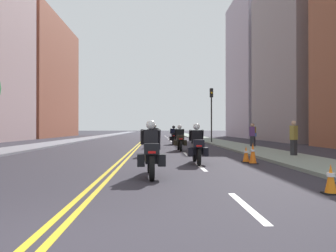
{
  "coord_description": "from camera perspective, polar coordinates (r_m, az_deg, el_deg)",
  "views": [
    {
      "loc": [
        1.41,
        -3.92,
        1.38
      ],
      "look_at": [
        2.1,
        15.45,
        1.5
      ],
      "focal_mm": 36.36,
      "sensor_mm": 36.0,
      "label": 1
    }
  ],
  "objects": [
    {
      "name": "motorcycle_5",
      "position": [
        28.49,
        0.96,
        -1.82
      ],
      "size": [
        0.76,
        2.28,
        1.6
      ],
      "rotation": [
        0.0,
        0.0,
        0.01
      ],
      "color": "black",
      "rests_on": "ground"
    },
    {
      "name": "traffic_light_near",
      "position": [
        30.86,
        7.29,
        3.41
      ],
      "size": [
        0.28,
        0.38,
        4.96
      ],
      "color": "black",
      "rests_on": "ground"
    },
    {
      "name": "motorcycle_6",
      "position": [
        31.78,
        -2.67,
        -1.63
      ],
      "size": [
        0.77,
        2.11,
        1.62
      ],
      "rotation": [
        0.0,
        0.0,
        -0.02
      ],
      "color": "black",
      "rests_on": "ground"
    },
    {
      "name": "motorcycle_2",
      "position": [
        17.03,
        -2.6,
        -2.82
      ],
      "size": [
        0.76,
        2.12,
        1.6
      ],
      "rotation": [
        0.0,
        0.0,
        0.0
      ],
      "color": "black",
      "rests_on": "ground"
    },
    {
      "name": "lane_dashes_white",
      "position": [
        32.99,
        0.74,
        -2.74
      ],
      "size": [
        0.14,
        56.4,
        0.01
      ],
      "color": "silver",
      "rests_on": "ground"
    },
    {
      "name": "pedestrian_2",
      "position": [
        24.77,
        14.07,
        -1.51
      ],
      "size": [
        0.41,
        0.4,
        1.7
      ],
      "rotation": [
        0.0,
        0.0,
        5.55
      ],
      "color": "#282936",
      "rests_on": "ground"
    },
    {
      "name": "pedestrian_1",
      "position": [
        16.84,
        20.33,
        -1.99
      ],
      "size": [
        0.42,
        0.39,
        1.73
      ],
      "rotation": [
        0.0,
        0.0,
        0.66
      ],
      "color": "#27282C",
      "rests_on": "ground"
    },
    {
      "name": "sidewalk_right",
      "position": [
        52.28,
        4.48,
        -1.8
      ],
      "size": [
        2.66,
        144.0,
        0.12
      ],
      "primitive_type": "cube",
      "color": "gray",
      "rests_on": "ground"
    },
    {
      "name": "building_left_2",
      "position": [
        58.06,
        -21.78,
        7.38
      ],
      "size": [
        9.55,
        21.67,
        18.34
      ],
      "color": "#96503B",
      "rests_on": "ground"
    },
    {
      "name": "motorcycle_1",
      "position": [
        13.24,
        4.86,
        -3.53
      ],
      "size": [
        0.77,
        2.22,
        1.57
      ],
      "rotation": [
        0.0,
        0.0,
        -0.01
      ],
      "color": "black",
      "rests_on": "ground"
    },
    {
      "name": "motorcycle_0",
      "position": [
        9.61,
        -2.9,
        -4.71
      ],
      "size": [
        0.78,
        2.29,
        1.61
      ],
      "rotation": [
        0.0,
        0.0,
        0.05
      ],
      "color": "black",
      "rests_on": "ground"
    },
    {
      "name": "building_right_2",
      "position": [
        53.54,
        15.25,
        9.53
      ],
      "size": [
        7.62,
        14.37,
        21.1
      ],
      "color": "#AEA5B8",
      "rests_on": "ground"
    },
    {
      "name": "motorcycle_4",
      "position": [
        24.1,
        -2.24,
        -2.06
      ],
      "size": [
        0.76,
        2.16,
        1.66
      ],
      "rotation": [
        0.0,
        0.0,
        0.01
      ],
      "color": "black",
      "rests_on": "ground"
    },
    {
      "name": "traffic_cone_1",
      "position": [
        14.09,
        12.95,
        -4.62
      ],
      "size": [
        0.34,
        0.34,
        0.67
      ],
      "color": "black",
      "rests_on": "ground"
    },
    {
      "name": "traffic_cone_2",
      "position": [
        13.59,
        14.04,
        -4.47
      ],
      "size": [
        0.35,
        0.35,
        0.82
      ],
      "color": "black",
      "rests_on": "ground"
    },
    {
      "name": "traffic_cone_0",
      "position": [
        7.97,
        25.62,
        -8.02
      ],
      "size": [
        0.3,
        0.3,
        0.63
      ],
      "color": "black",
      "rests_on": "ground"
    },
    {
      "name": "sidewalk_left",
      "position": [
        52.67,
        -11.58,
        -1.78
      ],
      "size": [
        2.66,
        144.0,
        0.12
      ],
      "primitive_type": "cube",
      "color": "gray",
      "rests_on": "ground"
    },
    {
      "name": "building_right_1",
      "position": [
        39.24,
        22.53,
        10.25
      ],
      "size": [
        8.36,
        13.5,
        17.17
      ],
      "color": "gray",
      "rests_on": "ground"
    },
    {
      "name": "centreline_yellow_inner",
      "position": [
        51.96,
        -3.71,
        -1.87
      ],
      "size": [
        0.12,
        132.0,
        0.01
      ],
      "primitive_type": "cube",
      "color": "yellow",
      "rests_on": "ground"
    },
    {
      "name": "centreline_yellow_outer",
      "position": [
        51.96,
        -3.45,
        -1.87
      ],
      "size": [
        0.12,
        132.0,
        0.01
      ],
      "primitive_type": "cube",
      "color": "yellow",
      "rests_on": "ground"
    },
    {
      "name": "pedestrian_0",
      "position": [
        24.34,
        13.94,
        -1.52
      ],
      "size": [
        0.51,
        0.32,
        1.7
      ],
      "rotation": [
        0.0,
        0.0,
        5.97
      ],
      "color": "#27282F",
      "rests_on": "ground"
    },
    {
      "name": "ground_plane",
      "position": [
        51.96,
        -3.58,
        -1.87
      ],
      "size": [
        264.0,
        264.0,
        0.0
      ],
      "primitive_type": "plane",
      "color": "#2D2A33"
    },
    {
      "name": "motorcycle_3",
      "position": [
        20.66,
        1.98,
        -2.38
      ],
      "size": [
        0.77,
        2.26,
        1.59
      ],
      "rotation": [
        0.0,
        0.0,
        0.01
      ],
      "color": "black",
      "rests_on": "ground"
    }
  ]
}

